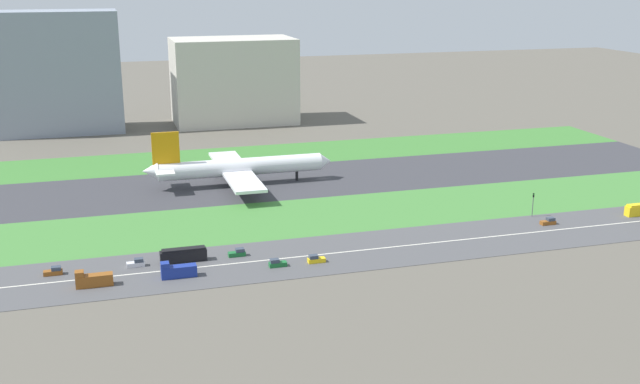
# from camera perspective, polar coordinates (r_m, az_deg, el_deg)

# --- Properties ---
(ground_plane) EXTENTS (800.00, 800.00, 0.00)m
(ground_plane) POSITION_cam_1_polar(r_m,az_deg,el_deg) (271.33, 0.15, 1.00)
(ground_plane) COLOR #5B564C
(runway) EXTENTS (280.00, 46.00, 0.10)m
(runway) POSITION_cam_1_polar(r_m,az_deg,el_deg) (271.31, 0.15, 1.01)
(runway) COLOR #38383D
(runway) RESTS_ON ground_plane
(grass_median_north) EXTENTS (280.00, 36.00, 0.10)m
(grass_median_north) POSITION_cam_1_polar(r_m,az_deg,el_deg) (309.66, -2.02, 2.89)
(grass_median_north) COLOR #3D7A33
(grass_median_north) RESTS_ON ground_plane
(grass_median_south) EXTENTS (280.00, 36.00, 0.10)m
(grass_median_south) POSITION_cam_1_polar(r_m,az_deg,el_deg) (233.86, 3.02, -1.47)
(grass_median_south) COLOR #427F38
(grass_median_south) RESTS_ON ground_plane
(highway) EXTENTS (280.00, 28.00, 0.10)m
(highway) POSITION_cam_1_polar(r_m,az_deg,el_deg) (205.58, 5.99, -4.03)
(highway) COLOR #4C4C4F
(highway) RESTS_ON ground_plane
(highway_centerline) EXTENTS (266.00, 0.50, 0.01)m
(highway_centerline) POSITION_cam_1_polar(r_m,az_deg,el_deg) (205.56, 5.99, -4.02)
(highway_centerline) COLOR silver
(highway_centerline) RESTS_ON highway
(airliner) EXTENTS (65.00, 56.00, 19.70)m
(airliner) POSITION_cam_1_polar(r_m,az_deg,el_deg) (262.96, -6.23, 1.82)
(airliner) COLOR white
(airliner) RESTS_ON runway
(car_3) EXTENTS (4.40, 1.80, 2.00)m
(car_3) POSITION_cam_1_polar(r_m,az_deg,el_deg) (198.41, -6.13, -4.52)
(car_3) COLOR #19662D
(car_3) RESTS_ON highway
(car_2) EXTENTS (4.40, 1.80, 2.00)m
(car_2) POSITION_cam_1_polar(r_m,az_deg,el_deg) (193.07, -0.32, -5.01)
(car_2) COLOR yellow
(car_2) RESTS_ON highway
(bus_0) EXTENTS (11.60, 2.50, 3.50)m
(bus_0) POSITION_cam_1_polar(r_m,az_deg,el_deg) (196.35, -10.10, -4.62)
(bus_0) COLOR black
(bus_0) RESTS_ON highway
(car_1) EXTENTS (4.40, 1.80, 2.00)m
(car_1) POSITION_cam_1_polar(r_m,az_deg,el_deg) (195.92, -13.46, -5.15)
(car_1) COLOR silver
(car_1) RESTS_ON highway
(truck_0) EXTENTS (8.40, 2.50, 4.00)m
(truck_0) POSITION_cam_1_polar(r_m,az_deg,el_deg) (186.87, -10.51, -5.78)
(truck_0) COLOR navy
(truck_0) RESTS_ON highway
(truck_2) EXTENTS (8.40, 2.50, 4.00)m
(truck_2) POSITION_cam_1_polar(r_m,az_deg,el_deg) (186.24, -16.48, -6.26)
(truck_2) COLOR brown
(truck_2) RESTS_ON highway
(car_5) EXTENTS (4.40, 1.80, 2.00)m
(car_5) POSITION_cam_1_polar(r_m,az_deg,el_deg) (190.73, -3.21, -5.31)
(car_5) COLOR #19662D
(car_5) RESTS_ON highway
(car_4) EXTENTS (4.40, 1.80, 2.00)m
(car_4) POSITION_cam_1_polar(r_m,az_deg,el_deg) (196.22, -19.14, -5.59)
(car_4) COLOR brown
(car_4) RESTS_ON highway
(car_0) EXTENTS (4.40, 1.80, 2.00)m
(car_0) POSITION_cam_1_polar(r_m,az_deg,el_deg) (231.18, 16.60, -2.12)
(car_0) COLOR brown
(car_0) RESTS_ON highway
(traffic_light) EXTENTS (0.36, 0.50, 7.20)m
(traffic_light) POSITION_cam_1_polar(r_m,az_deg,el_deg) (236.33, 15.52, -0.79)
(traffic_light) COLOR #4C4C51
(traffic_light) RESTS_ON highway
(terminal_building) EXTENTS (54.55, 28.03, 54.06)m
(terminal_building) POSITION_cam_1_polar(r_m,az_deg,el_deg) (368.04, -18.89, 8.40)
(terminal_building) COLOR gray
(terminal_building) RESTS_ON ground_plane
(hangar_building) EXTENTS (57.30, 33.34, 40.28)m
(hangar_building) POSITION_cam_1_polar(r_m,az_deg,el_deg) (374.21, -6.43, 8.20)
(hangar_building) COLOR beige
(hangar_building) RESTS_ON ground_plane
(fuel_tank_west) EXTENTS (21.82, 21.82, 17.10)m
(fuel_tank_west) POSITION_cam_1_polar(r_m,az_deg,el_deg) (423.20, -4.87, 7.55)
(fuel_tank_west) COLOR silver
(fuel_tank_west) RESTS_ON ground_plane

